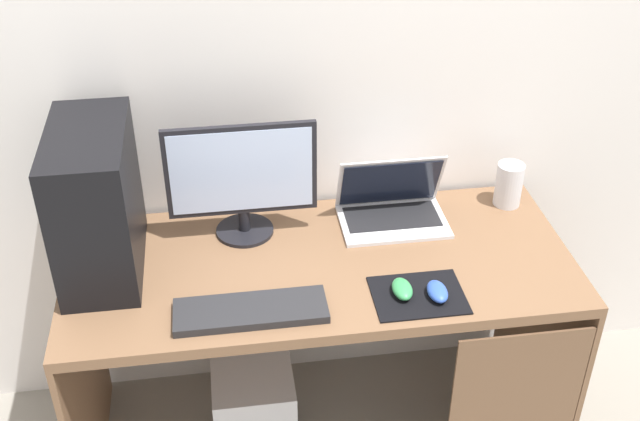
# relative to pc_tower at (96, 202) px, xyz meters

# --- Properties ---
(wall_back) EXTENTS (4.00, 0.05, 2.60)m
(wall_back) POSITION_rel_pc_tower_xyz_m (0.63, 0.30, 0.32)
(wall_back) COLOR silver
(wall_back) RESTS_ON ground_plane
(desk) EXTENTS (1.52, 0.67, 0.76)m
(desk) POSITION_rel_pc_tower_xyz_m (0.65, -0.08, -0.37)
(desk) COLOR brown
(desk) RESTS_ON ground_plane
(pc_tower) EXTENTS (0.22, 0.43, 0.44)m
(pc_tower) POSITION_rel_pc_tower_xyz_m (0.00, 0.00, 0.00)
(pc_tower) COLOR black
(pc_tower) RESTS_ON desk
(monitor) EXTENTS (0.45, 0.18, 0.38)m
(monitor) POSITION_rel_pc_tower_xyz_m (0.42, 0.10, -0.02)
(monitor) COLOR black
(monitor) RESTS_ON desk
(laptop) EXTENTS (0.34, 0.23, 0.22)m
(laptop) POSITION_rel_pc_tower_xyz_m (0.89, 0.12, -0.18)
(laptop) COLOR silver
(laptop) RESTS_ON desk
(speaker) EXTENTS (0.09, 0.09, 0.15)m
(speaker) POSITION_rel_pc_tower_xyz_m (1.29, 0.15, -0.15)
(speaker) COLOR silver
(speaker) RESTS_ON desk
(keyboard) EXTENTS (0.42, 0.14, 0.02)m
(keyboard) POSITION_rel_pc_tower_xyz_m (0.41, -0.29, -0.21)
(keyboard) COLOR #232326
(keyboard) RESTS_ON desk
(mousepad) EXTENTS (0.26, 0.20, 0.00)m
(mousepad) POSITION_rel_pc_tower_xyz_m (0.88, -0.28, -0.22)
(mousepad) COLOR black
(mousepad) RESTS_ON desk
(mouse_left) EXTENTS (0.06, 0.10, 0.03)m
(mouse_left) POSITION_rel_pc_tower_xyz_m (0.83, -0.27, -0.20)
(mouse_left) COLOR #338C4C
(mouse_left) RESTS_ON mousepad
(mouse_right) EXTENTS (0.06, 0.10, 0.03)m
(mouse_right) POSITION_rel_pc_tower_xyz_m (0.93, -0.29, -0.20)
(mouse_right) COLOR #2D51B2
(mouse_right) RESTS_ON mousepad
(subwoofer) EXTENTS (0.27, 0.27, 0.27)m
(subwoofer) POSITION_rel_pc_tower_xyz_m (0.40, -0.03, -0.84)
(subwoofer) COLOR silver
(subwoofer) RESTS_ON ground_plane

